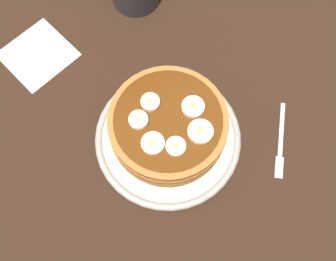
{
  "coord_description": "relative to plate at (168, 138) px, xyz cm",
  "views": [
    {
      "loc": [
        -16.8,
        8.02,
        55.34
      ],
      "look_at": [
        0.0,
        0.0,
        4.52
      ],
      "focal_mm": 38.39,
      "sensor_mm": 36.0,
      "label": 1
    }
  ],
  "objects": [
    {
      "name": "banana_slice_3",
      "position": [
        -4.1,
        0.8,
        8.23
      ],
      "size": [
        2.79,
        2.79,
        0.72
      ],
      "color": "#FBEBB9",
      "rests_on": "pancake_stack"
    },
    {
      "name": "fork",
      "position": [
        -8.52,
        -16.09,
        -0.89
      ],
      "size": [
        11.21,
        8.26,
        0.5
      ],
      "color": "silver",
      "rests_on": "ground_plane"
    },
    {
      "name": "pancake_stack",
      "position": [
        -0.18,
        0.15,
        4.41
      ],
      "size": [
        17.53,
        17.54,
        7.44
      ],
      "color": "tan",
      "rests_on": "plate"
    },
    {
      "name": "banana_slice_2",
      "position": [
        1.48,
        3.79,
        8.36
      ],
      "size": [
        2.73,
        2.73,
        0.99
      ],
      "color": "#F3F0C4",
      "rests_on": "pancake_stack"
    },
    {
      "name": "napkin",
      "position": [
        24.44,
        13.98,
        -0.99
      ],
      "size": [
        14.03,
        14.03,
        0.3
      ],
      "primitive_type": "cube",
      "rotation": [
        0.0,
        0.0,
        0.34
      ],
      "color": "white",
      "rests_on": "ground_plane"
    },
    {
      "name": "banana_slice_1",
      "position": [
        3.26,
        1.19,
        8.32
      ],
      "size": [
        2.73,
        2.73,
        0.91
      ],
      "color": "#F6E4B4",
      "rests_on": "pancake_stack"
    },
    {
      "name": "banana_slice_5",
      "position": [
        -3.69,
        -3.12,
        8.33
      ],
      "size": [
        3.54,
        3.54,
        0.92
      ],
      "color": "beige",
      "rests_on": "pancake_stack"
    },
    {
      "name": "banana_slice_0",
      "position": [
        0.18,
        -3.87,
        8.35
      ],
      "size": [
        3.24,
        3.24,
        0.97
      ],
      "color": "#EFE7C0",
      "rests_on": "pancake_stack"
    },
    {
      "name": "plate",
      "position": [
        0.0,
        0.0,
        0.0
      ],
      "size": [
        23.21,
        23.21,
        2.12
      ],
      "color": "silver",
      "rests_on": "ground_plane"
    },
    {
      "name": "ground_plane",
      "position": [
        0.0,
        0.0,
        -2.64
      ],
      "size": [
        140.0,
        140.0,
        3.0
      ],
      "primitive_type": "cube",
      "color": "black"
    },
    {
      "name": "banana_slice_4",
      "position": [
        -2.4,
        3.4,
        8.27
      ],
      "size": [
        3.23,
        3.23,
        0.81
      ],
      "color": "#F9E8C0",
      "rests_on": "pancake_stack"
    }
  ]
}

